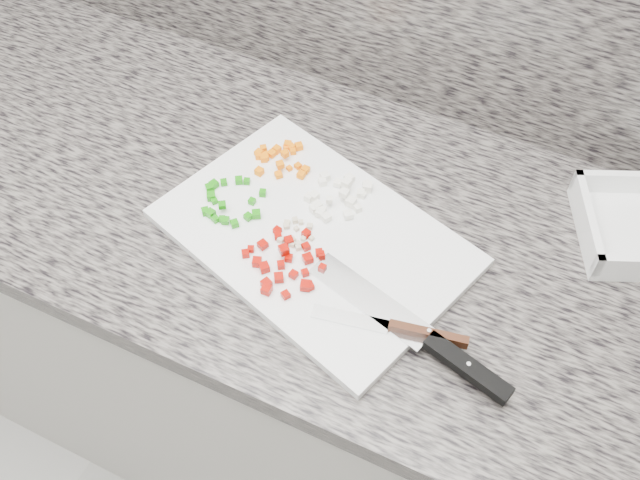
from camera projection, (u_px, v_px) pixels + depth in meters
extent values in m
cube|color=beige|center=(299.00, 347.00, 1.50)|extent=(3.92, 0.62, 0.86)
cube|color=#645E58|center=(293.00, 210.00, 1.15)|extent=(3.96, 0.64, 0.04)
cube|color=white|center=(314.00, 237.00, 1.08)|extent=(0.52, 0.42, 0.01)
cube|color=orange|center=(293.00, 151.00, 1.17)|extent=(0.01, 0.01, 0.01)
cube|color=orange|center=(299.00, 146.00, 1.18)|extent=(0.02, 0.02, 0.01)
cube|color=orange|center=(272.00, 153.00, 1.17)|extent=(0.01, 0.01, 0.01)
cube|color=orange|center=(298.00, 166.00, 1.15)|extent=(0.01, 0.01, 0.01)
cube|color=orange|center=(263.00, 148.00, 1.18)|extent=(0.01, 0.01, 0.01)
cube|color=orange|center=(259.00, 153.00, 1.17)|extent=(0.01, 0.01, 0.01)
cube|color=orange|center=(306.00, 170.00, 1.15)|extent=(0.01, 0.01, 0.01)
cube|color=orange|center=(289.00, 168.00, 1.15)|extent=(0.01, 0.01, 0.01)
cube|color=orange|center=(264.00, 158.00, 1.16)|extent=(0.02, 0.02, 0.01)
cube|color=orange|center=(259.00, 171.00, 1.14)|extent=(0.01, 0.01, 0.01)
cube|color=orange|center=(259.00, 156.00, 1.17)|extent=(0.01, 0.01, 0.01)
cube|color=orange|center=(286.00, 153.00, 1.16)|extent=(0.01, 0.01, 0.01)
cube|color=orange|center=(278.00, 175.00, 1.14)|extent=(0.02, 0.02, 0.01)
cube|color=orange|center=(285.00, 154.00, 1.16)|extent=(0.01, 0.01, 0.01)
cube|color=orange|center=(265.00, 157.00, 1.16)|extent=(0.02, 0.02, 0.01)
cube|color=orange|center=(277.00, 149.00, 1.17)|extent=(0.01, 0.01, 0.01)
cube|color=orange|center=(266.00, 155.00, 1.17)|extent=(0.01, 0.01, 0.01)
cube|color=orange|center=(280.00, 165.00, 1.14)|extent=(0.02, 0.02, 0.01)
cube|color=orange|center=(305.00, 168.00, 1.15)|extent=(0.01, 0.01, 0.01)
cube|color=orange|center=(301.00, 175.00, 1.14)|extent=(0.01, 0.01, 0.01)
cube|color=orange|center=(291.00, 147.00, 1.18)|extent=(0.02, 0.02, 0.01)
cube|color=orange|center=(286.00, 148.00, 1.18)|extent=(0.01, 0.01, 0.01)
cube|color=orange|center=(288.00, 144.00, 1.18)|extent=(0.01, 0.01, 0.01)
cube|color=white|center=(367.00, 184.00, 1.13)|extent=(0.01, 0.01, 0.01)
cube|color=white|center=(322.00, 210.00, 1.09)|extent=(0.01, 0.01, 0.01)
cube|color=white|center=(349.00, 178.00, 1.13)|extent=(0.02, 0.02, 0.01)
cube|color=white|center=(344.00, 193.00, 1.10)|extent=(0.01, 0.01, 0.01)
cube|color=white|center=(317.00, 206.00, 1.10)|extent=(0.02, 0.02, 0.01)
cube|color=white|center=(322.00, 182.00, 1.13)|extent=(0.02, 0.02, 0.01)
cube|color=white|center=(314.00, 196.00, 1.11)|extent=(0.02, 0.02, 0.01)
cube|color=white|center=(363.00, 195.00, 1.11)|extent=(0.01, 0.01, 0.01)
cube|color=white|center=(326.00, 217.00, 1.09)|extent=(0.02, 0.02, 0.01)
cube|color=white|center=(345.00, 191.00, 1.12)|extent=(0.01, 0.01, 0.01)
cube|color=white|center=(348.00, 215.00, 1.09)|extent=(0.02, 0.02, 0.01)
cube|color=white|center=(347.00, 183.00, 1.11)|extent=(0.02, 0.02, 0.01)
cube|color=white|center=(314.00, 209.00, 1.10)|extent=(0.02, 0.02, 0.01)
cube|color=white|center=(322.00, 211.00, 1.09)|extent=(0.01, 0.01, 0.01)
cube|color=white|center=(351.00, 201.00, 1.10)|extent=(0.02, 0.02, 0.01)
cube|color=white|center=(338.00, 183.00, 1.13)|extent=(0.01, 0.01, 0.01)
cube|color=white|center=(367.00, 187.00, 1.12)|extent=(0.02, 0.02, 0.01)
cube|color=white|center=(361.00, 193.00, 1.12)|extent=(0.01, 0.01, 0.01)
cube|color=white|center=(320.00, 213.00, 1.09)|extent=(0.01, 0.01, 0.01)
cube|color=white|center=(325.00, 177.00, 1.14)|extent=(0.02, 0.02, 0.01)
cube|color=white|center=(309.00, 197.00, 1.11)|extent=(0.01, 0.01, 0.01)
cube|color=white|center=(358.00, 208.00, 1.10)|extent=(0.01, 0.01, 0.01)
cube|color=white|center=(329.00, 200.00, 1.10)|extent=(0.01, 0.01, 0.01)
cube|color=#19890C|center=(225.00, 220.00, 1.08)|extent=(0.01, 0.01, 0.01)
cube|color=#19890C|center=(210.00, 188.00, 1.12)|extent=(0.02, 0.02, 0.01)
cube|color=#19890C|center=(234.00, 223.00, 1.08)|extent=(0.02, 0.02, 0.01)
cube|color=#19890C|center=(215.00, 219.00, 1.08)|extent=(0.01, 0.01, 0.01)
cube|color=#19890C|center=(252.00, 201.00, 1.11)|extent=(0.01, 0.01, 0.01)
cube|color=#19890C|center=(214.00, 201.00, 1.11)|extent=(0.01, 0.01, 0.01)
cube|color=#19890C|center=(222.00, 219.00, 1.09)|extent=(0.01, 0.01, 0.01)
cube|color=#19890C|center=(205.00, 211.00, 1.09)|extent=(0.02, 0.02, 0.01)
cube|color=#19890C|center=(263.00, 193.00, 1.12)|extent=(0.01, 0.01, 0.01)
cube|color=#19890C|center=(211.00, 196.00, 1.11)|extent=(0.02, 0.02, 0.01)
cube|color=#19890C|center=(210.00, 213.00, 1.09)|extent=(0.01, 0.01, 0.01)
cube|color=#19890C|center=(224.00, 182.00, 1.13)|extent=(0.01, 0.01, 0.01)
cube|color=#19890C|center=(214.00, 184.00, 1.13)|extent=(0.02, 0.02, 0.01)
cube|color=#19890C|center=(256.00, 214.00, 1.09)|extent=(0.02, 0.02, 0.01)
cube|color=#19890C|center=(239.00, 180.00, 1.13)|extent=(0.02, 0.02, 0.01)
cube|color=#19890C|center=(247.00, 181.00, 1.13)|extent=(0.01, 0.01, 0.01)
cube|color=#19890C|center=(222.00, 205.00, 1.09)|extent=(0.02, 0.02, 0.01)
cube|color=#19890C|center=(248.00, 217.00, 1.09)|extent=(0.01, 0.01, 0.01)
cube|color=#A30A02|center=(309.00, 286.00, 1.01)|extent=(0.02, 0.02, 0.01)
cube|color=#A30A02|center=(279.00, 278.00, 1.02)|extent=(0.02, 0.02, 0.01)
cube|color=#A30A02|center=(306.00, 234.00, 1.07)|extent=(0.01, 0.01, 0.01)
cube|color=#A30A02|center=(308.00, 258.00, 1.04)|extent=(0.02, 0.02, 0.01)
cube|color=#A30A02|center=(281.00, 265.00, 1.03)|extent=(0.01, 0.01, 0.01)
cube|color=#A30A02|center=(266.00, 284.00, 1.01)|extent=(0.02, 0.02, 0.01)
cube|color=#A30A02|center=(306.00, 247.00, 1.05)|extent=(0.02, 0.02, 0.01)
cube|color=#A30A02|center=(267.00, 290.00, 1.00)|extent=(0.01, 0.01, 0.01)
cube|color=#A30A02|center=(251.00, 249.00, 1.05)|extent=(0.01, 0.01, 0.01)
cube|color=#A30A02|center=(263.00, 245.00, 1.05)|extent=(0.02, 0.02, 0.01)
cube|color=#A30A02|center=(286.00, 295.00, 1.00)|extent=(0.02, 0.02, 0.01)
cube|color=#A30A02|center=(319.00, 253.00, 1.05)|extent=(0.01, 0.01, 0.01)
cube|color=#A30A02|center=(289.00, 241.00, 1.06)|extent=(0.02, 0.02, 0.01)
cube|color=#A30A02|center=(257.00, 262.00, 1.03)|extent=(0.02, 0.02, 0.01)
cube|color=#A30A02|center=(278.00, 236.00, 1.06)|extent=(0.02, 0.02, 0.01)
cube|color=#A30A02|center=(277.00, 230.00, 1.07)|extent=(0.01, 0.01, 0.01)
cube|color=#A30A02|center=(305.00, 273.00, 1.02)|extent=(0.01, 0.01, 0.01)
cube|color=#A30A02|center=(322.00, 267.00, 1.03)|extent=(0.01, 0.01, 0.01)
cube|color=#A30A02|center=(284.00, 250.00, 1.03)|extent=(0.02, 0.02, 0.01)
cube|color=#A30A02|center=(289.00, 258.00, 1.04)|extent=(0.01, 0.01, 0.01)
cube|color=#A30A02|center=(245.00, 254.00, 1.04)|extent=(0.02, 0.02, 0.01)
cube|color=#A30A02|center=(294.00, 274.00, 1.02)|extent=(0.01, 0.01, 0.01)
cube|color=#A30A02|center=(305.00, 285.00, 1.01)|extent=(0.02, 0.02, 0.01)
cube|color=#A30A02|center=(321.00, 255.00, 1.04)|extent=(0.01, 0.01, 0.01)
cube|color=#A30A02|center=(264.00, 267.00, 1.03)|extent=(0.02, 0.02, 0.01)
cube|color=beige|center=(305.00, 245.00, 1.06)|extent=(0.01, 0.01, 0.01)
cube|color=beige|center=(301.00, 222.00, 1.08)|extent=(0.01, 0.01, 0.01)
cube|color=beige|center=(295.00, 220.00, 1.08)|extent=(0.01, 0.01, 0.01)
cube|color=beige|center=(310.00, 226.00, 1.08)|extent=(0.01, 0.01, 0.01)
cube|color=beige|center=(287.00, 241.00, 1.06)|extent=(0.01, 0.01, 0.01)
cube|color=beige|center=(303.00, 239.00, 1.06)|extent=(0.01, 0.01, 0.01)
cube|color=beige|center=(298.00, 247.00, 1.05)|extent=(0.01, 0.01, 0.01)
cube|color=beige|center=(296.00, 229.00, 1.08)|extent=(0.01, 0.01, 0.01)
cube|color=beige|center=(312.00, 238.00, 1.06)|extent=(0.01, 0.01, 0.00)
cube|color=beige|center=(286.00, 226.00, 1.08)|extent=(0.01, 0.01, 0.01)
cube|color=beige|center=(287.00, 223.00, 1.08)|extent=(0.01, 0.01, 0.01)
cube|color=beige|center=(292.00, 244.00, 1.06)|extent=(0.01, 0.01, 0.01)
cube|color=beige|center=(292.00, 240.00, 1.06)|extent=(0.01, 0.01, 0.01)
cube|color=beige|center=(298.00, 244.00, 1.06)|extent=(0.01, 0.01, 0.01)
cube|color=beige|center=(281.00, 240.00, 1.06)|extent=(0.01, 0.01, 0.01)
cube|color=beige|center=(287.00, 223.00, 1.08)|extent=(0.01, 0.01, 0.01)
cube|color=silver|center=(370.00, 300.00, 1.00)|extent=(0.20, 0.10, 0.00)
cube|color=black|center=(467.00, 367.00, 0.93)|extent=(0.13, 0.06, 0.02)
cylinder|color=silver|center=(469.00, 364.00, 0.92)|extent=(0.01, 0.01, 0.00)
cube|color=silver|center=(350.00, 319.00, 0.98)|extent=(0.11, 0.04, 0.00)
cube|color=#472111|center=(428.00, 334.00, 0.96)|extent=(0.11, 0.03, 0.02)
cylinder|color=silver|center=(429.00, 331.00, 0.95)|extent=(0.01, 0.01, 0.00)
cube|color=white|center=(587.00, 221.00, 1.07)|extent=(0.08, 0.16, 0.04)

